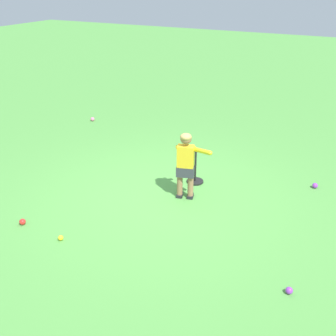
{
  "coord_description": "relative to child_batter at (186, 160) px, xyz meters",
  "views": [
    {
      "loc": [
        -5.14,
        -2.77,
        3.24
      ],
      "look_at": [
        0.17,
        -0.02,
        0.45
      ],
      "focal_mm": 45.11,
      "sensor_mm": 36.0,
      "label": 1
    }
  ],
  "objects": [
    {
      "name": "child_batter",
      "position": [
        0.0,
        0.0,
        0.0
      ],
      "size": [
        0.36,
        0.61,
        1.08
      ],
      "color": "#232328",
      "rests_on": "ground"
    },
    {
      "name": "batting_tee",
      "position": [
        0.56,
        0.09,
        -0.55
      ],
      "size": [
        0.28,
        0.28,
        0.62
      ],
      "color": "black",
      "rests_on": "ground"
    },
    {
      "name": "play_ball_far_left",
      "position": [
        -1.82,
        0.98,
        -0.61
      ],
      "size": [
        0.07,
        0.07,
        0.07
      ],
      "primitive_type": "sphere",
      "color": "yellow",
      "rests_on": "ground"
    },
    {
      "name": "play_ball_by_bucket",
      "position": [
        1.27,
        -1.75,
        -0.6
      ],
      "size": [
        0.09,
        0.09,
        0.09
      ],
      "primitive_type": "sphere",
      "color": "purple",
      "rests_on": "ground"
    },
    {
      "name": "ground_plane",
      "position": [
        -0.17,
        0.34,
        -0.65
      ],
      "size": [
        40.0,
        40.0,
        0.0
      ],
      "primitive_type": "plane",
      "color": "#519942"
    },
    {
      "name": "play_ball_center_lawn",
      "position": [
        2.38,
        3.57,
        -0.6
      ],
      "size": [
        0.09,
        0.09,
        0.09
      ],
      "primitive_type": "sphere",
      "color": "pink",
      "rests_on": "ground"
    },
    {
      "name": "play_ball_behind_batter",
      "position": [
        -1.77,
        1.71,
        -0.61
      ],
      "size": [
        0.09,
        0.09,
        0.09
      ],
      "primitive_type": "sphere",
      "color": "red",
      "rests_on": "ground"
    },
    {
      "name": "play_ball_near_batter",
      "position": [
        -1.46,
        -1.95,
        -0.61
      ],
      "size": [
        0.08,
        0.08,
        0.08
      ],
      "primitive_type": "sphere",
      "color": "purple",
      "rests_on": "ground"
    }
  ]
}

